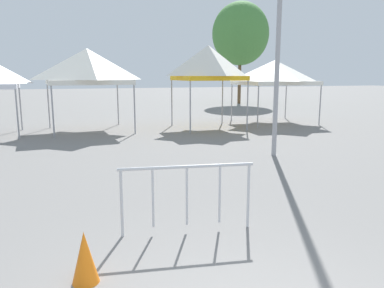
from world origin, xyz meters
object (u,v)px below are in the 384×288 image
traffic_cone_lot_center (85,257)px  crowd_barrier_mid_lot (187,185)px  canopy_tent_center (87,67)px  tree_behind_tents_left (240,34)px  canopy_tent_behind_left (275,73)px  canopy_tent_behind_right (208,63)px

traffic_cone_lot_center → crowd_barrier_mid_lot: bearing=32.3°
canopy_tent_center → tree_behind_tents_left: bearing=43.2°
canopy_tent_center → canopy_tent_behind_left: 9.25m
traffic_cone_lot_center → canopy_tent_behind_right: bearing=62.5°
tree_behind_tents_left → crowd_barrier_mid_lot: 27.97m
tree_behind_tents_left → canopy_tent_behind_right: bearing=-121.3°
canopy_tent_center → traffic_cone_lot_center: bearing=-94.2°
canopy_tent_behind_right → tree_behind_tents_left: size_ratio=0.44×
canopy_tent_behind_left → canopy_tent_behind_right: bearing=-167.9°
canopy_tent_center → crowd_barrier_mid_lot: size_ratio=1.74×
tree_behind_tents_left → traffic_cone_lot_center: bearing=-119.5°
canopy_tent_behind_left → traffic_cone_lot_center: canopy_tent_behind_left is taller
tree_behind_tents_left → crowd_barrier_mid_lot: size_ratio=4.08×
canopy_tent_behind_left → tree_behind_tents_left: 13.66m
canopy_tent_behind_right → traffic_cone_lot_center: (-6.21, -11.95, -2.66)m
canopy_tent_behind_right → tree_behind_tents_left: tree_behind_tents_left is taller
tree_behind_tents_left → crowd_barrier_mid_lot: tree_behind_tents_left is taller
canopy_tent_center → canopy_tent_behind_right: (5.27, -0.84, 0.18)m
canopy_tent_behind_left → traffic_cone_lot_center: bearing=-128.5°
tree_behind_tents_left → crowd_barrier_mid_lot: bearing=-117.6°
canopy_tent_center → canopy_tent_behind_left: size_ratio=0.99×
traffic_cone_lot_center → canopy_tent_center: bearing=85.8°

